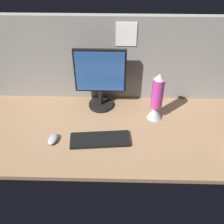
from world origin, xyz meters
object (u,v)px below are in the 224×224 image
at_px(mouse, 53,139).
at_px(lava_lamp, 157,100).
at_px(monitor, 100,77).
at_px(keyboard, 100,140).

distance_m(mouse, lava_lamp, 0.71).
distance_m(monitor, keyboard, 0.43).
bearing_deg(keyboard, mouse, 176.77).
bearing_deg(monitor, lava_lamp, -18.78).
relative_size(keyboard, mouse, 3.85).
height_order(keyboard, lava_lamp, lava_lamp).
height_order(mouse, lava_lamp, lava_lamp).
relative_size(keyboard, lava_lamp, 1.07).
xyz_separation_m(mouse, lava_lamp, (0.66, 0.25, 0.13)).
xyz_separation_m(keyboard, mouse, (-0.29, -0.01, 0.01)).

